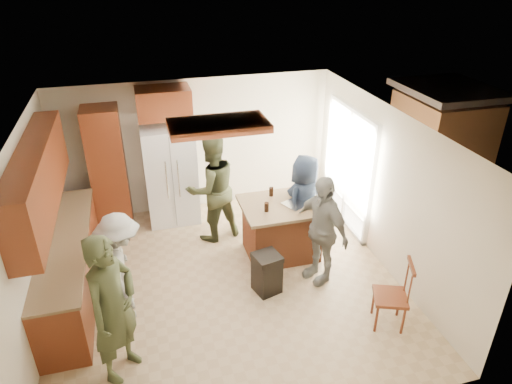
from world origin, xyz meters
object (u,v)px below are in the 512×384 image
object	(u,v)px
person_side_right	(321,230)
trash_bin	(267,273)
person_front_left	(113,309)
person_behind_left	(212,188)
spindle_chair	(392,297)
person_counter	(122,267)
person_behind_right	(304,202)
refrigerator	(171,175)
kitchen_island	(281,229)

from	to	relation	value
person_side_right	trash_bin	bearing A→B (deg)	-104.56
person_front_left	person_behind_left	bearing A→B (deg)	6.32
spindle_chair	person_behind_left	bearing A→B (deg)	124.44
person_front_left	person_counter	distance (m)	1.01
person_counter	person_side_right	bearing A→B (deg)	-93.33
person_behind_right	refrigerator	xyz separation A→B (m)	(-2.01, 1.42, 0.09)
person_behind_right	trash_bin	xyz separation A→B (m)	(-0.93, -1.02, -0.49)
refrigerator	person_front_left	bearing A→B (deg)	-106.14
person_counter	trash_bin	distance (m)	2.02
person_side_right	kitchen_island	distance (m)	0.91
person_front_left	trash_bin	size ratio (longest dim) A/B	2.99
kitchen_island	person_behind_left	bearing A→B (deg)	140.73
person_counter	spindle_chair	bearing A→B (deg)	-112.82
person_front_left	refrigerator	distance (m)	3.50
kitchen_island	person_behind_right	bearing A→B (deg)	22.10
person_front_left	kitchen_island	world-z (taller)	person_front_left
person_side_right	kitchen_island	xyz separation A→B (m)	(-0.35, 0.74, -0.38)
person_behind_left	trash_bin	bearing A→B (deg)	90.26
person_counter	spindle_chair	world-z (taller)	person_counter
person_behind_right	person_counter	xyz separation A→B (m)	(-2.90, -0.96, -0.03)
person_front_left	person_behind_left	size ratio (longest dim) A/B	1.00
person_front_left	refrigerator	xyz separation A→B (m)	(0.97, 3.36, -0.04)
person_side_right	spindle_chair	world-z (taller)	person_side_right
person_front_left	person_behind_right	distance (m)	3.57
person_front_left	person_counter	xyz separation A→B (m)	(0.08, 0.99, -0.17)
person_counter	person_behind_right	bearing A→B (deg)	-75.77
refrigerator	trash_bin	size ratio (longest dim) A/B	2.86
person_front_left	spindle_chair	bearing A→B (deg)	-54.60
person_front_left	person_side_right	distance (m)	3.08
person_behind_left	person_counter	bearing A→B (deg)	30.55
person_counter	trash_bin	size ratio (longest dim) A/B	2.46
trash_bin	person_behind_right	bearing A→B (deg)	47.66
person_front_left	person_behind_left	xyz separation A→B (m)	(1.58, 2.56, -0.00)
kitchen_island	spindle_chair	world-z (taller)	spindle_chair
spindle_chair	person_behind_right	bearing A→B (deg)	102.17
refrigerator	kitchen_island	world-z (taller)	refrigerator
person_counter	person_behind_left	bearing A→B (deg)	-47.53
person_counter	trash_bin	xyz separation A→B (m)	(1.97, -0.07, -0.46)
person_counter	trash_bin	world-z (taller)	person_counter
person_front_left	person_behind_right	size ratio (longest dim) A/B	1.17
spindle_chair	person_counter	bearing A→B (deg)	161.20
person_behind_left	person_side_right	distance (m)	2.03
person_counter	spindle_chair	distance (m)	3.56
refrigerator	trash_bin	distance (m)	2.73
person_counter	trash_bin	bearing A→B (deg)	-95.96
person_behind_left	kitchen_island	bearing A→B (deg)	124.78
person_side_right	kitchen_island	bearing A→B (deg)	-175.85
person_side_right	spindle_chair	distance (m)	1.35
person_behind_left	trash_bin	xyz separation A→B (m)	(0.48, -1.64, -0.62)
person_behind_right	refrigerator	world-z (taller)	refrigerator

